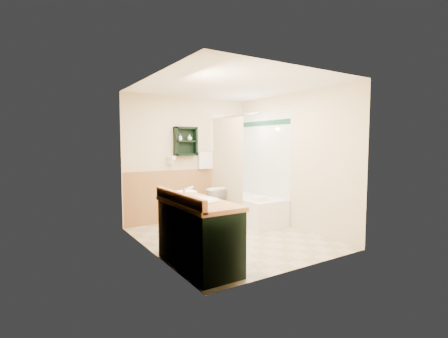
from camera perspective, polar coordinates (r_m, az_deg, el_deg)
floor at (r=5.30m, az=1.15°, el=-12.02°), size 3.00×3.00×0.00m
back_wall at (r=6.41m, az=-6.36°, el=1.74°), size 2.60×0.04×2.40m
left_wall at (r=4.50m, az=-12.98°, el=0.46°), size 0.04×3.00×2.40m
right_wall at (r=5.92m, az=11.89°, el=1.44°), size 0.04×3.00×2.40m
ceiling at (r=5.16m, az=1.20°, el=14.69°), size 2.60×3.00×0.04m
wainscot_left at (r=4.61m, az=-12.41°, el=-8.23°), size 2.98×2.98×1.00m
wainscot_back at (r=6.45m, az=-6.17°, el=-4.50°), size 2.58×2.58×1.00m
mirror_frame at (r=3.99m, az=-9.74°, el=4.32°), size 1.30×1.30×1.00m
mirror_glass at (r=3.99m, az=-9.68°, el=4.32°), size 1.20×1.20×0.90m
tile_right at (r=6.46m, az=6.97°, el=0.42°), size 1.50×1.50×2.10m
tile_back at (r=6.89m, az=1.50°, el=0.71°), size 0.95×0.95×2.10m
tile_accent at (r=6.45m, az=6.97°, el=7.97°), size 1.50×1.50×0.10m
wall_shelf at (r=6.25m, az=-6.75°, el=4.87°), size 0.45×0.15×0.55m
hair_dryer at (r=6.16m, az=-9.34°, el=1.59°), size 0.10×0.24×0.18m
towel_bar at (r=6.50m, az=-3.33°, el=3.12°), size 0.40×0.06×0.40m
curtain_rod at (r=6.02m, az=1.45°, el=9.21°), size 0.03×1.60×0.03m
shower_curtain at (r=6.15m, az=0.53°, el=1.18°), size 1.05×1.05×1.70m
vanity at (r=4.05m, az=-4.56°, el=-11.30°), size 0.59×1.28×0.81m
bathtub at (r=6.36m, az=4.39°, el=-6.96°), size 0.73×1.50×0.49m
toilet at (r=6.33m, az=-2.95°, el=-6.16°), size 0.50×0.74×0.67m
counter_towel at (r=4.51m, az=-6.90°, el=-4.13°), size 0.28×0.22×0.04m
vanity_book at (r=4.61m, az=-11.15°, el=-2.98°), size 0.15×0.05×0.20m
tub_towel at (r=5.86m, az=6.28°, el=-5.19°), size 0.24×0.20×0.07m
soap_bottle_a at (r=6.20m, az=-7.72°, el=5.25°), size 0.05×0.12×0.05m
soap_bottle_b at (r=6.29m, az=-6.07°, el=5.42°), size 0.12×0.13×0.09m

